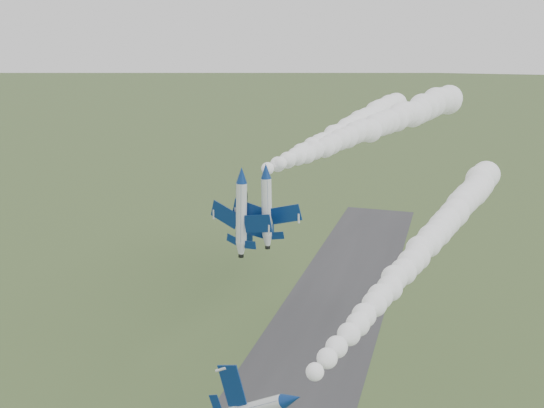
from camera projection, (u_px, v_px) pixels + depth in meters
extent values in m
cylinder|color=silver|center=(292.00, 399.00, 54.38)|extent=(3.32, 7.89, 1.87)
cone|color=silver|center=(313.00, 374.00, 58.33)|extent=(2.16, 1.98, 1.87)
cylinder|color=black|center=(317.00, 370.00, 59.10)|extent=(1.04, 0.72, 0.95)
cube|color=navy|center=(281.00, 368.00, 55.05)|extent=(2.60, 2.58, 3.70)
cube|color=navy|center=(303.00, 365.00, 57.62)|extent=(1.17, 1.18, 1.63)
cube|color=navy|center=(316.00, 392.00, 57.64)|extent=(1.17, 1.18, 1.63)
cube|color=navy|center=(319.00, 377.00, 56.81)|extent=(2.04, 1.78, 1.10)
cylinder|color=silver|center=(242.00, 175.00, 80.08)|extent=(4.45, 8.35, 1.53)
cone|color=navy|center=(214.00, 183.00, 76.10)|extent=(2.22, 2.60, 1.53)
cone|color=silver|center=(266.00, 169.00, 83.92)|extent=(2.08, 2.22, 1.53)
cylinder|color=black|center=(270.00, 168.00, 84.67)|extent=(0.94, 0.84, 0.78)
ellipsoid|color=black|center=(231.00, 174.00, 78.30)|extent=(1.99, 3.04, 1.02)
cube|color=navy|center=(229.00, 172.00, 82.49)|extent=(5.13, 3.88, 0.26)
cube|color=navy|center=(263.00, 179.00, 78.97)|extent=(5.13, 3.88, 0.26)
cube|color=navy|center=(253.00, 168.00, 84.18)|extent=(2.25, 1.74, 0.15)
cube|color=navy|center=(271.00, 172.00, 82.30)|extent=(2.25, 1.74, 0.15)
cube|color=navy|center=(261.00, 161.00, 82.69)|extent=(0.74, 1.55, 2.19)
cylinder|color=silver|center=(266.00, 171.00, 79.77)|extent=(2.19, 7.89, 1.42)
cone|color=navy|center=(250.00, 179.00, 75.42)|extent=(1.62, 2.17, 1.42)
cone|color=silver|center=(279.00, 164.00, 83.96)|extent=(1.58, 1.80, 1.42)
cylinder|color=black|center=(282.00, 163.00, 84.78)|extent=(0.77, 0.63, 0.72)
ellipsoid|color=black|center=(260.00, 170.00, 77.86)|extent=(1.21, 2.75, 0.95)
cube|color=navy|center=(249.00, 170.00, 81.52)|extent=(4.47, 2.64, 0.22)
cube|color=navy|center=(288.00, 172.00, 79.41)|extent=(4.47, 2.64, 0.22)
cube|color=navy|center=(267.00, 165.00, 83.79)|extent=(1.95, 1.20, 0.13)
cube|color=navy|center=(287.00, 166.00, 82.66)|extent=(1.95, 1.20, 0.13)
cube|color=navy|center=(276.00, 157.00, 82.71)|extent=(0.30, 1.49, 2.04)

